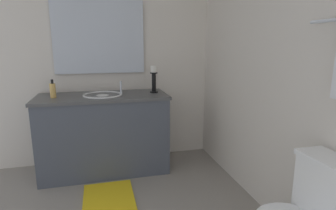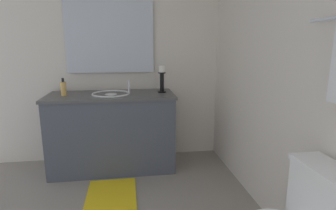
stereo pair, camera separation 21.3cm
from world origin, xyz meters
name	(u,v)px [view 2 (the right image)]	position (x,y,z in m)	size (l,w,h in m)	color
wall_back	(275,60)	(0.00, 1.34, 1.23)	(2.60, 0.04, 2.45)	silver
wall_left	(105,55)	(-1.30, 0.00, 1.23)	(0.04, 2.68, 2.45)	silver
vanity_cabinet	(113,131)	(-0.97, 0.07, 0.42)	(0.58, 1.33, 0.83)	#474C56
sink_basin	(111,98)	(-0.97, 0.07, 0.79)	(0.40, 0.40, 0.24)	white
mirror	(110,37)	(-1.25, 0.07, 1.42)	(0.02, 0.96, 0.78)	silver
candle_holder_tall	(162,79)	(-1.00, 0.62, 0.98)	(0.09, 0.09, 0.29)	black
soap_bottle	(63,88)	(-0.95, -0.40, 0.90)	(0.06, 0.06, 0.18)	#E5B259
bath_mat	(111,196)	(-0.35, 0.07, 0.01)	(0.60, 0.44, 0.02)	yellow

